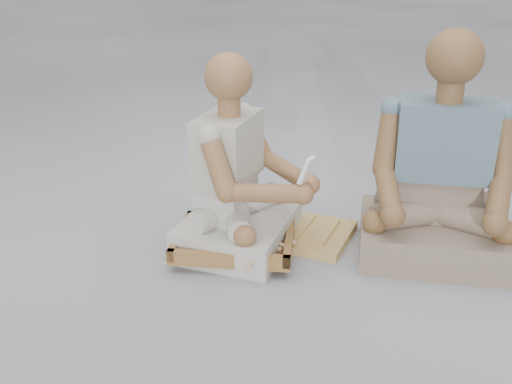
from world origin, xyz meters
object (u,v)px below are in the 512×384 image
(carved_panel, at_px, (289,230))
(craftsman, at_px, (238,185))
(tool_tray, at_px, (235,241))
(companion, at_px, (439,185))

(carved_panel, height_order, craftsman, craftsman)
(tool_tray, xyz_separation_m, companion, (0.81, 0.30, 0.26))
(carved_panel, xyz_separation_m, tool_tray, (-0.17, -0.26, 0.04))
(tool_tray, relative_size, companion, 0.61)
(tool_tray, bearing_deg, companion, 20.62)
(carved_panel, distance_m, craftsman, 0.38)
(craftsman, height_order, companion, companion)
(carved_panel, xyz_separation_m, companion, (0.64, 0.04, 0.30))
(carved_panel, bearing_deg, tool_tray, -122.21)
(carved_panel, bearing_deg, craftsman, -135.86)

